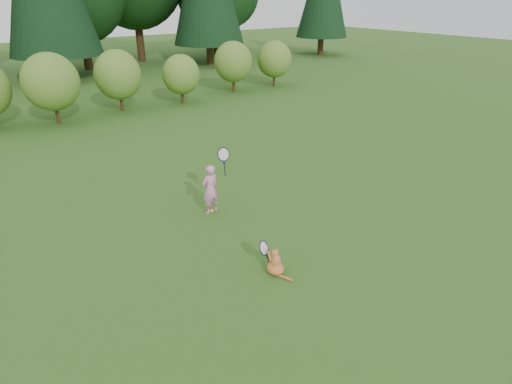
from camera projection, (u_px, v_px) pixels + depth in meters
ground at (269, 234)px, 9.83m from camera, size 100.00×100.00×0.00m
shrub_row at (93, 83)px, 18.87m from camera, size 28.00×3.00×2.80m
child at (211, 188)px, 10.51m from camera, size 0.75×0.50×1.89m
cat at (275, 261)px, 8.34m from camera, size 0.41×0.81×0.73m
tennis_ball at (212, 211)px, 9.38m from camera, size 0.06×0.06×0.06m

